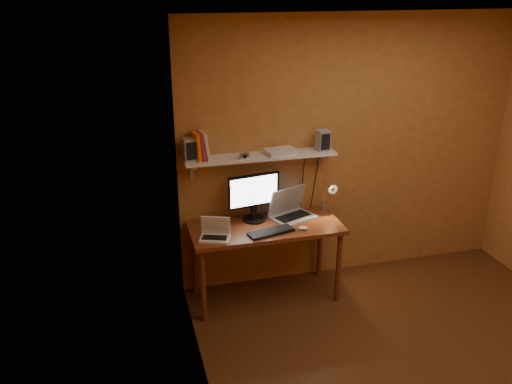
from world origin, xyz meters
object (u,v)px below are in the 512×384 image
object	(u,v)px
wall_shelf	(261,156)
monitor	(254,195)
shelf_camera	(244,156)
speaker_left	(190,149)
desk_lamp	(329,193)
netbook	(215,233)
speaker_right	(323,140)
laptop	(290,209)
keyboard	(271,232)
router	(280,151)
mouse	(303,228)
desk	(266,234)

from	to	relation	value
wall_shelf	monitor	bearing A→B (deg)	-149.69
monitor	shelf_camera	bearing A→B (deg)	-169.45
speaker_left	desk_lamp	bearing A→B (deg)	-7.92
netbook	speaker_right	xyz separation A→B (m)	(1.09, 0.30, 0.67)
wall_shelf	speaker_left	xyz separation A→B (m)	(-0.64, 0.01, 0.12)
laptop	netbook	size ratio (longest dim) A/B	1.56
speaker_left	speaker_right	bearing A→B (deg)	-5.76
monitor	keyboard	size ratio (longest dim) A/B	1.19
router	wall_shelf	bearing A→B (deg)	174.88
laptop	speaker_right	world-z (taller)	speaker_right
router	speaker_right	bearing A→B (deg)	-0.19
netbook	speaker_right	bearing A→B (deg)	35.78
mouse	shelf_camera	distance (m)	0.84
keyboard	router	distance (m)	0.74
netbook	router	distance (m)	0.95
monitor	speaker_left	xyz separation A→B (m)	(-0.57, 0.05, 0.47)
speaker_left	router	xyz separation A→B (m)	(0.82, -0.02, -0.08)
mouse	speaker_right	size ratio (longest dim) A/B	0.46
laptop	shelf_camera	size ratio (longest dim) A/B	4.82
desk_lamp	desk	bearing A→B (deg)	-169.19
desk	wall_shelf	bearing A→B (deg)	90.00
netbook	speaker_right	distance (m)	1.31
keyboard	desk_lamp	bearing A→B (deg)	10.58
desk	netbook	distance (m)	0.53
desk_lamp	speaker_right	size ratio (longest dim) A/B	1.93
wall_shelf	desk_lamp	bearing A→B (deg)	-5.88
desk_lamp	netbook	bearing A→B (deg)	-167.63
desk	laptop	bearing A→B (deg)	26.50
desk_lamp	speaker_left	xyz separation A→B (m)	(-1.30, 0.07, 0.52)
mouse	desk_lamp	xyz separation A→B (m)	(0.36, 0.29, 0.19)
netbook	desk	bearing A→B (deg)	34.61
keyboard	shelf_camera	bearing A→B (deg)	110.53
laptop	desk_lamp	distance (m)	0.40
netbook	keyboard	xyz separation A→B (m)	(0.50, -0.03, -0.04)
speaker_right	speaker_left	bearing A→B (deg)	172.65
mouse	router	xyz separation A→B (m)	(-0.12, 0.34, 0.63)
wall_shelf	speaker_right	xyz separation A→B (m)	(0.59, -0.02, 0.11)
keyboard	speaker_right	distance (m)	0.98
speaker_right	desk	bearing A→B (deg)	-169.66
desk	speaker_left	xyz separation A→B (m)	(-0.64, 0.20, 0.81)
wall_shelf	router	bearing A→B (deg)	-5.12
speaker_right	router	xyz separation A→B (m)	(-0.41, 0.00, -0.07)
mouse	speaker_right	bearing A→B (deg)	63.95
speaker_left	shelf_camera	world-z (taller)	speaker_left
keyboard	desk_lamp	distance (m)	0.74
keyboard	laptop	bearing A→B (deg)	34.33
desk	desk_lamp	distance (m)	0.73
monitor	speaker_right	bearing A→B (deg)	-7.00
desk	monitor	distance (m)	0.38
wall_shelf	netbook	size ratio (longest dim) A/B	4.64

